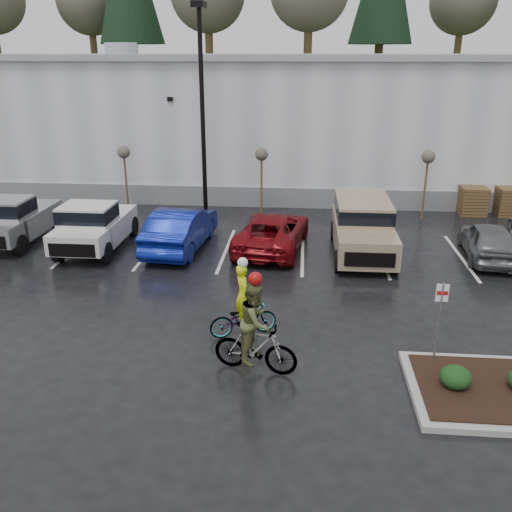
# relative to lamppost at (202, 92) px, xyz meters

# --- Properties ---
(ground) EXTENTS (120.00, 120.00, 0.00)m
(ground) POSITION_rel_lamppost_xyz_m (4.00, -12.00, -5.69)
(ground) COLOR black
(ground) RESTS_ON ground
(warehouse) EXTENTS (60.50, 15.50, 7.20)m
(warehouse) POSITION_rel_lamppost_xyz_m (4.00, 9.99, -2.04)
(warehouse) COLOR silver
(warehouse) RESTS_ON ground
(wooded_ridge) EXTENTS (80.00, 25.00, 6.00)m
(wooded_ridge) POSITION_rel_lamppost_xyz_m (4.00, 33.00, -2.69)
(wooded_ridge) COLOR #223716
(wooded_ridge) RESTS_ON ground
(lamppost) EXTENTS (0.50, 1.00, 9.22)m
(lamppost) POSITION_rel_lamppost_xyz_m (0.00, 0.00, 0.00)
(lamppost) COLOR black
(lamppost) RESTS_ON ground
(sapling_west) EXTENTS (0.60, 0.60, 3.20)m
(sapling_west) POSITION_rel_lamppost_xyz_m (-4.00, 1.00, -2.96)
(sapling_west) COLOR #4D351F
(sapling_west) RESTS_ON ground
(sapling_mid) EXTENTS (0.60, 0.60, 3.20)m
(sapling_mid) POSITION_rel_lamppost_xyz_m (2.50, 1.00, -2.96)
(sapling_mid) COLOR #4D351F
(sapling_mid) RESTS_ON ground
(sapling_east) EXTENTS (0.60, 0.60, 3.20)m
(sapling_east) POSITION_rel_lamppost_xyz_m (10.00, 1.00, -2.96)
(sapling_east) COLOR #4D351F
(sapling_east) RESTS_ON ground
(pallet_stack_a) EXTENTS (1.20, 1.20, 1.35)m
(pallet_stack_a) POSITION_rel_lamppost_xyz_m (12.50, 2.00, -5.01)
(pallet_stack_a) COLOR #4D351F
(pallet_stack_a) RESTS_ON ground
(pallet_stack_b) EXTENTS (1.20, 1.20, 1.35)m
(pallet_stack_b) POSITION_rel_lamppost_xyz_m (14.20, 2.00, -5.01)
(pallet_stack_b) COLOR #4D351F
(pallet_stack_b) RESTS_ON ground
(shrub_a) EXTENTS (0.70, 0.70, 0.52)m
(shrub_a) POSITION_rel_lamppost_xyz_m (8.00, -13.00, -5.27)
(shrub_a) COLOR #123414
(shrub_a) RESTS_ON curb_island
(fire_lane_sign) EXTENTS (0.30, 0.05, 2.20)m
(fire_lane_sign) POSITION_rel_lamppost_xyz_m (7.80, -11.80, -4.28)
(fire_lane_sign) COLOR gray
(fire_lane_sign) RESTS_ON ground
(pickup_silver) EXTENTS (2.10, 5.20, 1.96)m
(pickup_silver) POSITION_rel_lamppost_xyz_m (-7.19, -3.41, -4.71)
(pickup_silver) COLOR #A6A8AE
(pickup_silver) RESTS_ON ground
(pickup_white) EXTENTS (2.10, 5.20, 1.96)m
(pickup_white) POSITION_rel_lamppost_xyz_m (-3.61, -3.97, -4.71)
(pickup_white) COLOR silver
(pickup_white) RESTS_ON ground
(car_blue) EXTENTS (2.18, 5.14, 1.65)m
(car_blue) POSITION_rel_lamppost_xyz_m (-0.29, -3.93, -4.86)
(car_blue) COLOR navy
(car_blue) RESTS_ON ground
(car_red) EXTENTS (3.04, 5.40, 1.43)m
(car_red) POSITION_rel_lamppost_xyz_m (3.29, -3.65, -4.97)
(car_red) COLOR maroon
(car_red) RESTS_ON ground
(suv_tan) EXTENTS (2.20, 5.10, 2.06)m
(suv_tan) POSITION_rel_lamppost_xyz_m (6.75, -4.05, -4.66)
(suv_tan) COLOR #9E8A6B
(suv_tan) RESTS_ON ground
(car_grey) EXTENTS (2.08, 4.26, 1.40)m
(car_grey) POSITION_rel_lamppost_xyz_m (11.41, -4.01, -4.99)
(car_grey) COLOR slate
(car_grey) RESTS_ON ground
(cyclist_hivis) EXTENTS (1.98, 1.31, 2.27)m
(cyclist_hivis) POSITION_rel_lamppost_xyz_m (2.92, -10.70, -4.98)
(cyclist_hivis) COLOR #3F3F44
(cyclist_hivis) RESTS_ON ground
(cyclist_olive) EXTENTS (2.08, 1.04, 2.60)m
(cyclist_olive) POSITION_rel_lamppost_xyz_m (3.41, -12.48, -4.75)
(cyclist_olive) COLOR #3F3F44
(cyclist_olive) RESTS_ON ground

